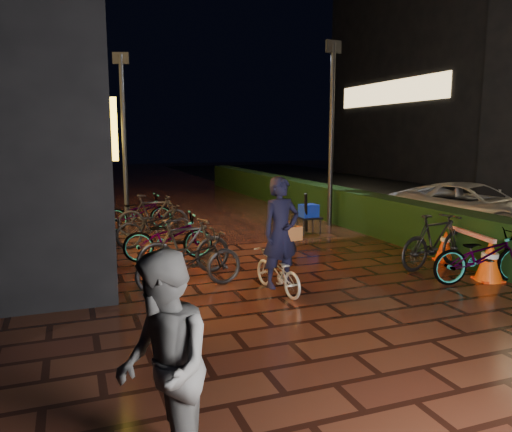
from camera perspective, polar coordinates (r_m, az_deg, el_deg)
name	(u,v)px	position (r m, az deg, el deg)	size (l,w,h in m)	color
ground	(340,290)	(8.43, 9.62, -8.29)	(80.00, 80.00, 0.00)	#381911
asphalt_road	(508,215)	(17.89, 26.82, 0.08)	(11.00, 60.00, 0.01)	black
hedge	(306,197)	(16.78, 5.76, 2.20)	(0.70, 20.00, 1.00)	black
bystander_person	(163,368)	(3.80, -10.55, -16.70)	(0.83, 0.65, 1.72)	#5E5E61
van	(472,207)	(14.65, 23.49, 1.00)	(2.07, 4.49, 1.25)	#A8A7AC
lamp_post_hedge	(332,126)	(14.09, 8.63, 10.12)	(0.48, 0.15, 5.05)	black
lamp_post_sf	(124,130)	(15.19, -14.88, 9.45)	(0.46, 0.22, 4.86)	black
cyclist	(279,251)	(7.97, 2.68, -3.98)	(0.72, 1.37, 1.88)	silver
traffic_barrier	(467,250)	(10.21, 22.97, -3.64)	(0.78, 1.87, 0.76)	#FF500D
cart_assembly	(308,212)	(12.85, 6.00, 0.41)	(0.61, 0.63, 1.11)	black
parked_bikes_storefront	(162,230)	(10.98, -10.75, -1.60)	(2.07, 6.44, 1.06)	black
parked_bikes_hedge	(460,249)	(9.69, 22.24, -3.48)	(1.96, 1.90, 1.06)	black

